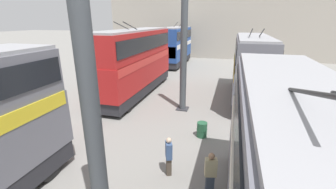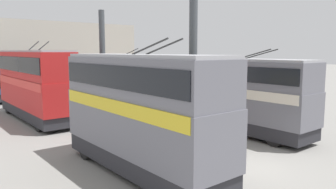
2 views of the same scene
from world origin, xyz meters
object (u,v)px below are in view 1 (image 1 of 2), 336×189
(bus_left_far, at_px, (251,64))
(oil_drum, at_px, (202,130))
(bus_left_near, at_px, (290,181))
(person_by_left_row, at_px, (210,173))
(bus_right_far, at_px, (176,44))
(person_aisle_midway, at_px, (169,155))
(bus_right_mid, at_px, (136,58))

(bus_left_far, height_order, oil_drum, bus_left_far)
(bus_left_near, distance_m, person_by_left_row, 3.43)
(bus_right_far, height_order, oil_drum, bus_right_far)
(person_aisle_midway, bearing_deg, bus_left_near, 117.78)
(bus_left_far, xyz_separation_m, person_aisle_midway, (-10.79, 3.58, -1.92))
(bus_right_far, bearing_deg, person_aisle_midway, -166.61)
(person_aisle_midway, bearing_deg, bus_left_far, -131.51)
(person_aisle_midway, bearing_deg, person_by_left_row, 135.80)
(bus_left_far, xyz_separation_m, oil_drum, (-7.27, 2.69, -2.39))
(bus_right_mid, relative_size, bus_right_far, 1.20)
(bus_left_near, xyz_separation_m, oil_drum, (6.42, 2.69, -2.33))
(bus_left_far, relative_size, person_aisle_midway, 5.67)
(bus_left_far, relative_size, bus_right_mid, 0.85)
(bus_right_mid, bearing_deg, bus_left_near, -143.80)
(person_by_left_row, relative_size, person_aisle_midway, 1.02)
(person_by_left_row, distance_m, oil_drum, 4.30)
(bus_right_far, xyz_separation_m, person_aisle_midway, (-23.37, -5.56, -2.05))
(person_aisle_midway, xyz_separation_m, oil_drum, (3.52, -0.88, -0.47))
(oil_drum, bearing_deg, bus_right_far, 17.98)
(bus_right_far, xyz_separation_m, oil_drum, (-19.85, -6.44, -2.52))
(bus_right_mid, xyz_separation_m, bus_right_far, (13.78, -0.00, -0.11))
(bus_left_near, relative_size, bus_right_mid, 0.88)
(bus_left_far, distance_m, bus_right_far, 15.55)
(bus_left_near, relative_size, person_aisle_midway, 5.88)
(bus_right_mid, height_order, bus_right_far, bus_right_mid)
(bus_left_near, relative_size, bus_left_far, 1.04)
(person_by_left_row, bearing_deg, bus_left_near, -154.24)
(bus_left_far, xyz_separation_m, bus_right_far, (12.58, 9.14, 0.13))
(bus_right_mid, bearing_deg, person_aisle_midway, -149.88)
(bus_left_near, bearing_deg, bus_right_far, 19.18)
(bus_right_far, bearing_deg, bus_left_far, -144.01)
(bus_left_far, distance_m, oil_drum, 8.12)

